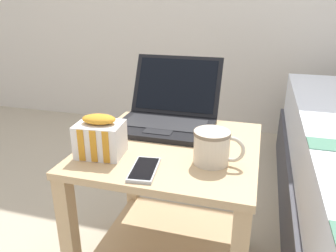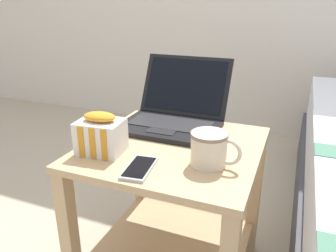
{
  "view_description": "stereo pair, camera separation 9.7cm",
  "coord_description": "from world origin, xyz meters",
  "px_view_note": "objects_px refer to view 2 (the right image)",
  "views": [
    {
      "loc": [
        0.26,
        -0.93,
        0.98
      ],
      "look_at": [
        0.0,
        -0.04,
        0.62
      ],
      "focal_mm": 35.0,
      "sensor_mm": 36.0,
      "label": 1
    },
    {
      "loc": [
        0.35,
        -0.9,
        0.98
      ],
      "look_at": [
        0.0,
        -0.04,
        0.62
      ],
      "focal_mm": 35.0,
      "sensor_mm": 36.0,
      "label": 2
    }
  ],
  "objects_px": {
    "cell_phone": "(139,168)",
    "laptop": "(175,113)",
    "mug_front_left": "(210,147)",
    "snack_bag": "(101,135)"
  },
  "relations": [
    {
      "from": "mug_front_left",
      "to": "snack_bag",
      "type": "distance_m",
      "value": 0.33
    },
    {
      "from": "mug_front_left",
      "to": "snack_bag",
      "type": "relative_size",
      "value": 1.02
    },
    {
      "from": "laptop",
      "to": "cell_phone",
      "type": "height_order",
      "value": "laptop"
    },
    {
      "from": "snack_bag",
      "to": "cell_phone",
      "type": "xyz_separation_m",
      "value": [
        0.16,
        -0.06,
        -0.05
      ]
    },
    {
      "from": "cell_phone",
      "to": "laptop",
      "type": "bearing_deg",
      "value": 95.91
    },
    {
      "from": "laptop",
      "to": "cell_phone",
      "type": "bearing_deg",
      "value": -84.09
    },
    {
      "from": "laptop",
      "to": "snack_bag",
      "type": "distance_m",
      "value": 0.33
    },
    {
      "from": "snack_bag",
      "to": "cell_phone",
      "type": "bearing_deg",
      "value": -20.64
    },
    {
      "from": "mug_front_left",
      "to": "cell_phone",
      "type": "xyz_separation_m",
      "value": [
        -0.17,
        -0.1,
        -0.05
      ]
    },
    {
      "from": "mug_front_left",
      "to": "cell_phone",
      "type": "distance_m",
      "value": 0.2
    }
  ]
}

